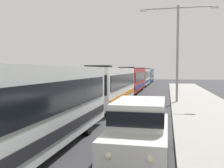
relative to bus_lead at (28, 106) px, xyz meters
The scene contains 7 objects.
bus_lead is the anchor object (origin of this frame).
bus_second_in_line 12.35m from the bus_lead, 90.00° to the left, with size 2.58×11.50×3.21m.
bus_middle 24.55m from the bus_lead, 90.00° to the left, with size 2.58×11.93×3.21m.
bus_fourth_in_line 37.91m from the bus_lead, 90.00° to the left, with size 2.58×11.52×3.21m.
bus_rear 50.87m from the bus_lead, 90.00° to the left, with size 2.58×11.31×3.21m.
white_suv 3.81m from the bus_lead, ahead, with size 1.86×4.78×1.90m.
streetlamp_mid 16.17m from the bus_lead, 70.00° to the left, with size 6.43×0.28×8.19m.
Camera 1 is at (3.30, 3.40, 2.93)m, focal length 40.84 mm.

